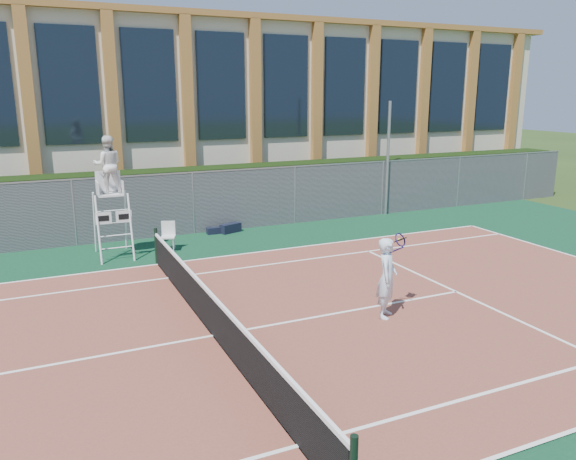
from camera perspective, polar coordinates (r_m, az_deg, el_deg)
name	(u,v)px	position (r m, az deg, el deg)	size (l,w,h in m)	color
ground	(213,337)	(11.98, -7.59, -10.72)	(120.00, 120.00, 0.00)	#233814
apron	(200,320)	(12.86, -8.91, -8.98)	(36.00, 20.00, 0.01)	#0C3621
tennis_court	(213,336)	(11.97, -7.59, -10.63)	(23.77, 10.97, 0.02)	brown
tennis_net	(213,313)	(11.77, -7.67, -8.34)	(0.10, 11.30, 1.10)	black
fence	(136,208)	(19.89, -15.16, 2.14)	(40.00, 0.06, 2.20)	#595E60
hedge	(130,202)	(21.05, -15.71, 2.73)	(40.00, 1.40, 2.20)	black
building	(98,110)	(28.60, -18.70, 11.46)	(45.00, 10.60, 8.22)	beige
steel_pole	(388,159)	(23.43, 10.09, 7.12)	(0.12, 0.12, 4.63)	#9EA0A5
umpire_chair	(108,168)	(17.78, -17.81, 6.01)	(1.05, 1.61, 3.75)	white
plastic_chair	(168,233)	(18.37, -12.08, -0.34)	(0.56, 0.56, 0.94)	silver
sports_bag_near	(231,228)	(20.44, -5.86, 0.21)	(0.78, 0.31, 0.33)	black
sports_bag_far	(215,230)	(20.34, -7.42, -0.04)	(0.59, 0.26, 0.24)	black
tennis_player	(387,278)	(12.69, 10.03, -4.79)	(1.06, 0.85, 1.83)	white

